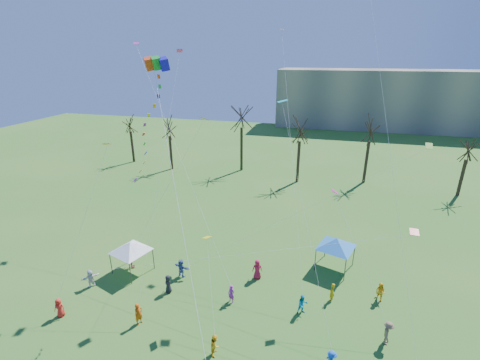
% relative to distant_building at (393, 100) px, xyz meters
% --- Properties ---
extents(distant_building, '(60.00, 14.00, 15.00)m').
position_rel_distant_building_xyz_m(distant_building, '(0.00, 0.00, 0.00)').
color(distant_building, gray).
rests_on(distant_building, ground).
extents(bare_tree_row, '(67.12, 9.36, 11.62)m').
position_rel_distant_building_xyz_m(bare_tree_row, '(-21.76, -45.47, -0.36)').
color(bare_tree_row, black).
rests_on(bare_tree_row, ground).
extents(big_box_kite, '(5.31, 7.23, 21.58)m').
position_rel_distant_building_xyz_m(big_box_kite, '(-28.84, -75.49, 5.99)').
color(big_box_kite, '#E43D10').
rests_on(big_box_kite, ground).
extents(canopy_tent_white, '(3.87, 3.87, 3.06)m').
position_rel_distant_building_xyz_m(canopy_tent_white, '(-32.61, -74.48, -4.91)').
color(canopy_tent_white, '#3F3F44').
rests_on(canopy_tent_white, ground).
extents(canopy_tent_blue, '(4.01, 4.01, 3.17)m').
position_rel_distant_building_xyz_m(canopy_tent_blue, '(-14.63, -69.28, -4.81)').
color(canopy_tent_blue, '#3F3F44').
rests_on(canopy_tent_blue, ground).
extents(festival_crowd, '(26.15, 9.43, 1.85)m').
position_rel_distant_building_xyz_m(festival_crowd, '(-21.93, -76.83, -6.65)').
color(festival_crowd, red).
rests_on(festival_crowd, ground).
extents(small_kites_aloft, '(29.18, 19.33, 34.84)m').
position_rel_distant_building_xyz_m(small_kites_aloft, '(-22.56, -70.71, 5.73)').
color(small_kites_aloft, orange).
rests_on(small_kites_aloft, ground).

